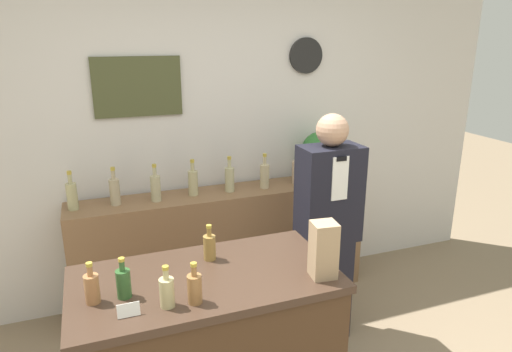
{
  "coord_description": "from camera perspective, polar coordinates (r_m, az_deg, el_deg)",
  "views": [
    {
      "loc": [
        -0.85,
        -1.41,
        2.06
      ],
      "look_at": [
        0.1,
        1.11,
        1.23
      ],
      "focal_mm": 32.0,
      "sensor_mm": 36.0,
      "label": 1
    }
  ],
  "objects": [
    {
      "name": "counter_bottle_1",
      "position": [
        2.09,
        -16.23,
        -12.66
      ],
      "size": [
        0.06,
        0.06,
        0.19
      ],
      "color": "#2F592B",
      "rests_on": "display_counter"
    },
    {
      "name": "back_shelf",
      "position": [
        3.67,
        -3.95,
        -8.74
      ],
      "size": [
        2.3,
        0.37,
        0.91
      ],
      "color": "brown",
      "rests_on": "ground_plane"
    },
    {
      "name": "back_wall",
      "position": [
        3.59,
        -6.5,
        5.74
      ],
      "size": [
        5.2,
        0.09,
        2.7
      ],
      "color": "silver",
      "rests_on": "ground_plane"
    },
    {
      "name": "shopkeeper",
      "position": [
        3.14,
        8.9,
        -6.83
      ],
      "size": [
        0.4,
        0.25,
        1.59
      ],
      "color": "black",
      "rests_on": "ground_plane"
    },
    {
      "name": "shelf_bottle_0",
      "position": [
        3.35,
        -22.02,
        -2.24
      ],
      "size": [
        0.07,
        0.07,
        0.28
      ],
      "color": "tan",
      "rests_on": "back_shelf"
    },
    {
      "name": "paper_bag",
      "position": [
        2.16,
        8.44,
        -9.12
      ],
      "size": [
        0.12,
        0.12,
        0.27
      ],
      "color": "tan",
      "rests_on": "display_counter"
    },
    {
      "name": "shelf_bottle_2",
      "position": [
        3.34,
        -12.44,
        -1.38
      ],
      "size": [
        0.07,
        0.07,
        0.28
      ],
      "color": "tan",
      "rests_on": "back_shelf"
    },
    {
      "name": "shelf_bottle_4",
      "position": [
        3.47,
        -3.32,
        -0.3
      ],
      "size": [
        0.07,
        0.07,
        0.28
      ],
      "color": "tan",
      "rests_on": "back_shelf"
    },
    {
      "name": "shelf_bottle_1",
      "position": [
        3.34,
        -17.24,
        -1.78
      ],
      "size": [
        0.07,
        0.07,
        0.28
      ],
      "color": "tan",
      "rests_on": "back_shelf"
    },
    {
      "name": "shelf_bottle_5",
      "position": [
        3.55,
        1.08,
        0.11
      ],
      "size": [
        0.07,
        0.07,
        0.28
      ],
      "color": "tan",
      "rests_on": "back_shelf"
    },
    {
      "name": "counter_bottle_2",
      "position": [
        1.98,
        -11.08,
        -13.97
      ],
      "size": [
        0.06,
        0.06,
        0.19
      ],
      "color": "tan",
      "rests_on": "display_counter"
    },
    {
      "name": "shelf_bottle_3",
      "position": [
        3.42,
        -7.87,
        -0.73
      ],
      "size": [
        0.07,
        0.07,
        0.28
      ],
      "color": "tan",
      "rests_on": "back_shelf"
    },
    {
      "name": "counter_bottle_4",
      "position": [
        2.32,
        -5.83,
        -8.76
      ],
      "size": [
        0.06,
        0.06,
        0.19
      ],
      "color": "olive",
      "rests_on": "display_counter"
    },
    {
      "name": "price_card_left",
      "position": [
        1.98,
        -15.65,
        -15.84
      ],
      "size": [
        0.09,
        0.02,
        0.06
      ],
      "color": "white",
      "rests_on": "display_counter"
    },
    {
      "name": "counter_bottle_0",
      "position": [
        2.09,
        -19.83,
        -13.0
      ],
      "size": [
        0.06,
        0.06,
        0.19
      ],
      "color": "#A46C41",
      "rests_on": "display_counter"
    },
    {
      "name": "potted_plant",
      "position": [
        3.75,
        7.99,
        2.87
      ],
      "size": [
        0.3,
        0.3,
        0.4
      ],
      "color": "#4C3D2D",
      "rests_on": "back_shelf"
    },
    {
      "name": "counter_bottle_3",
      "position": [
        1.99,
        -7.68,
        -13.68
      ],
      "size": [
        0.06,
        0.06,
        0.19
      ],
      "color": "olive",
      "rests_on": "display_counter"
    },
    {
      "name": "shelf_bottle_6",
      "position": [
        3.67,
        5.08,
        0.62
      ],
      "size": [
        0.07,
        0.07,
        0.28
      ],
      "color": "tan",
      "rests_on": "back_shelf"
    }
  ]
}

